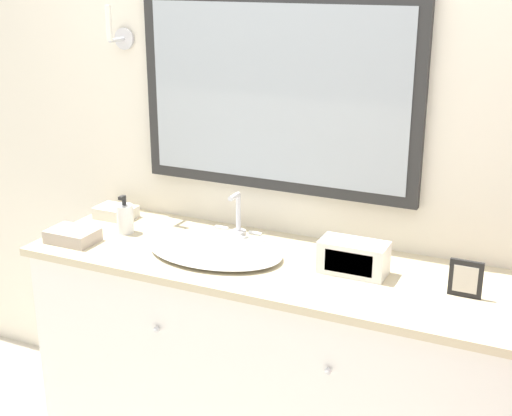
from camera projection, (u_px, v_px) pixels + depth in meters
wall_back at (306, 135)px, 2.78m from camera, size 8.00×0.18×2.55m
vanity_counter at (272, 364)px, 2.77m from camera, size 1.88×0.60×0.87m
sink_basin at (216, 249)px, 2.70m from camera, size 0.53×0.41×0.19m
soap_bottle at (125, 218)px, 2.90m from camera, size 0.07×0.07×0.16m
appliance_box at (353, 257)px, 2.52m from camera, size 0.24×0.12×0.12m
picture_frame at (466, 279)px, 2.33m from camera, size 0.11×0.01×0.13m
hand_towel_near_sink at (73, 236)px, 2.81m from camera, size 0.19×0.14×0.05m
hand_towel_far_corner at (116, 212)px, 3.08m from camera, size 0.17×0.12×0.05m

